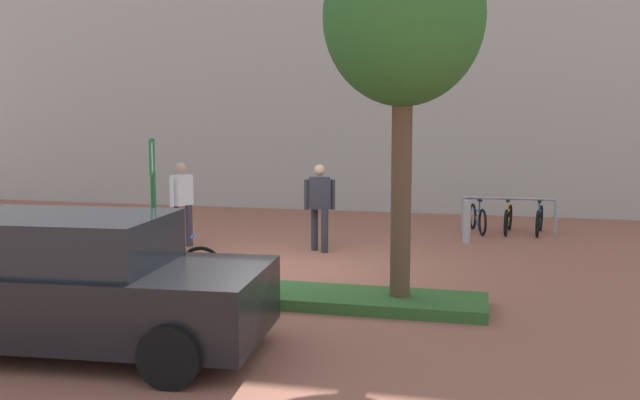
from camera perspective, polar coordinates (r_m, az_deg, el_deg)
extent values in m
plane|color=#9E5B47|center=(11.87, -2.97, -5.90)|extent=(60.00, 60.00, 0.00)
cube|color=#B2ADA3|center=(19.87, 4.02, 13.72)|extent=(28.00, 1.20, 10.00)
cube|color=#336028|center=(10.16, -6.45, -7.66)|extent=(7.00, 1.10, 0.16)
cylinder|color=brown|center=(9.44, 6.77, 0.28)|extent=(0.28, 0.28, 3.10)
ellipsoid|color=#2D6628|center=(9.47, 6.98, 14.94)|extent=(2.16, 2.16, 2.38)
cylinder|color=#2D7238|center=(10.51, -13.67, -1.33)|extent=(0.08, 0.08, 2.32)
cube|color=#198C33|center=(10.42, -13.80, 3.46)|extent=(0.13, 0.35, 0.52)
cube|color=white|center=(10.42, -13.80, 3.46)|extent=(0.12, 0.30, 0.44)
torus|color=black|center=(10.90, -15.28, -5.52)|extent=(0.65, 0.26, 0.66)
torus|color=black|center=(10.75, -9.91, -5.55)|extent=(0.65, 0.26, 0.66)
cylinder|color=#194CA5|center=(10.77, -12.64, -4.39)|extent=(0.81, 0.29, 0.04)
cylinder|color=#194CA5|center=(10.81, -12.08, -5.71)|extent=(0.59, 0.22, 0.44)
cylinder|color=#194CA5|center=(10.78, -13.63, -3.76)|extent=(0.04, 0.04, 0.28)
cube|color=black|center=(10.75, -13.65, -2.93)|extent=(0.21, 0.14, 0.05)
cylinder|color=#194CA5|center=(10.67, -10.62, -3.03)|extent=(0.17, 0.41, 0.04)
cylinder|color=#99999E|center=(16.17, 11.78, -1.18)|extent=(0.06, 0.06, 0.80)
cylinder|color=#99999E|center=(16.24, 19.03, -1.38)|extent=(0.06, 0.06, 0.80)
cylinder|color=#99999E|center=(16.12, 15.46, 0.13)|extent=(2.05, 0.06, 0.06)
torus|color=black|center=(15.69, 13.39, -1.82)|extent=(0.20, 0.60, 0.61)
torus|color=black|center=(16.59, 12.60, -1.33)|extent=(0.20, 0.60, 0.61)
cylinder|color=#194CA5|center=(16.11, 13.00, -0.86)|extent=(0.22, 0.75, 0.03)
cylinder|color=#194CA5|center=(16.23, 12.90, -1.63)|extent=(0.17, 0.55, 0.40)
cylinder|color=#194CA5|center=(15.94, 13.16, -0.54)|extent=(0.03, 0.03, 0.26)
cube|color=black|center=(15.92, 13.17, -0.02)|extent=(0.12, 0.20, 0.05)
cylinder|color=#194CA5|center=(16.43, 12.73, 0.14)|extent=(0.38, 0.13, 0.04)
torus|color=black|center=(15.73, 15.24, -1.85)|extent=(0.13, 0.61, 0.61)
torus|color=black|center=(16.65, 15.55, -1.39)|extent=(0.13, 0.61, 0.61)
cylinder|color=gold|center=(16.16, 15.43, -0.90)|extent=(0.13, 0.77, 0.03)
cylinder|color=gold|center=(16.28, 15.43, -1.68)|extent=(0.10, 0.56, 0.40)
cylinder|color=gold|center=(15.98, 15.38, -0.59)|extent=(0.03, 0.03, 0.26)
cube|color=black|center=(15.96, 15.40, -0.07)|extent=(0.10, 0.19, 0.05)
cylinder|color=gold|center=(16.49, 15.57, 0.08)|extent=(0.39, 0.08, 0.04)
torus|color=black|center=(15.78, 17.68, -1.91)|extent=(0.14, 0.61, 0.61)
torus|color=black|center=(16.71, 17.93, -1.44)|extent=(0.14, 0.61, 0.61)
cylinder|color=#194CA5|center=(16.22, 17.84, -0.96)|extent=(0.14, 0.77, 0.03)
cylinder|color=#194CA5|center=(16.34, 17.83, -1.73)|extent=(0.11, 0.56, 0.40)
cylinder|color=#194CA5|center=(16.04, 17.81, -0.65)|extent=(0.03, 0.03, 0.26)
cube|color=black|center=(16.02, 17.82, -0.13)|extent=(0.10, 0.19, 0.05)
cylinder|color=#194CA5|center=(16.54, 17.96, 0.02)|extent=(0.39, 0.09, 0.04)
cylinder|color=#ADADB2|center=(14.76, 12.14, -1.75)|extent=(0.16, 0.16, 0.90)
cylinder|color=#2D2D38|center=(13.35, 0.40, -2.61)|extent=(0.14, 0.14, 0.85)
cylinder|color=#2D2D38|center=(13.59, -0.46, -2.44)|extent=(0.14, 0.14, 0.85)
cube|color=#2D2D38|center=(13.37, -0.03, 0.59)|extent=(0.46, 0.35, 0.62)
cylinder|color=#2D2D38|center=(13.40, 1.08, 0.47)|extent=(0.09, 0.09, 0.59)
cylinder|color=#2D2D38|center=(13.35, -1.15, 0.45)|extent=(0.09, 0.09, 0.59)
sphere|color=tan|center=(13.33, -0.03, 2.51)|extent=(0.22, 0.22, 0.22)
cylinder|color=#383342|center=(14.32, -11.93, -2.11)|extent=(0.14, 0.14, 0.85)
cylinder|color=#383342|center=(14.28, -10.85, -2.11)|extent=(0.14, 0.14, 0.85)
cube|color=white|center=(14.20, -11.46, 0.82)|extent=(0.38, 0.46, 0.62)
cylinder|color=white|center=(14.04, -12.25, 0.60)|extent=(0.09, 0.09, 0.59)
cylinder|color=white|center=(14.38, -10.68, 0.79)|extent=(0.09, 0.09, 0.59)
sphere|color=tan|center=(14.16, -11.50, 2.63)|extent=(0.22, 0.22, 0.22)
cube|color=black|center=(8.28, -19.58, -7.67)|extent=(4.42, 2.11, 0.76)
cube|color=#1E2328|center=(8.24, -20.99, -3.10)|extent=(2.52, 1.76, 0.56)
cylinder|color=black|center=(8.59, -7.87, -8.74)|extent=(0.65, 0.27, 0.64)
cylinder|color=black|center=(6.97, -12.34, -12.57)|extent=(0.65, 0.27, 0.64)
cylinder|color=black|center=(9.84, -24.50, -7.29)|extent=(0.65, 0.27, 0.64)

